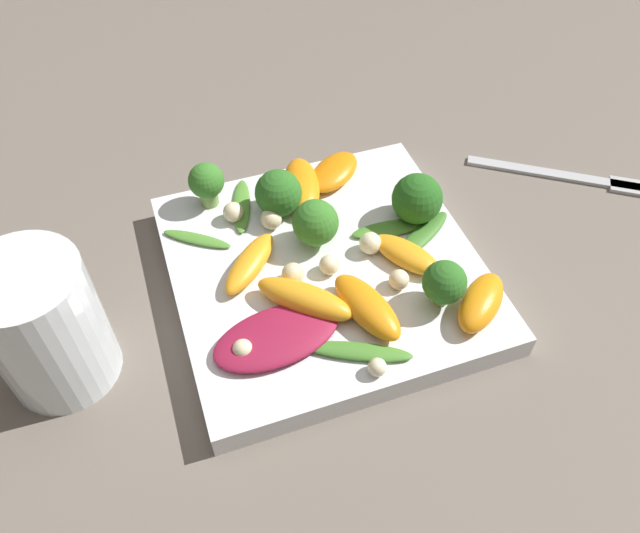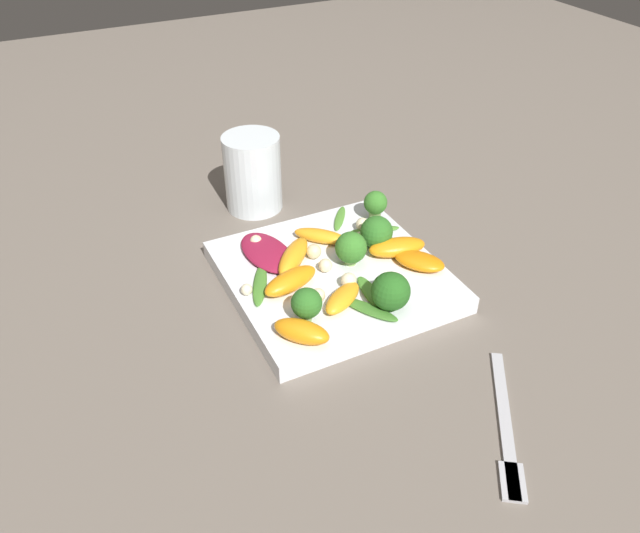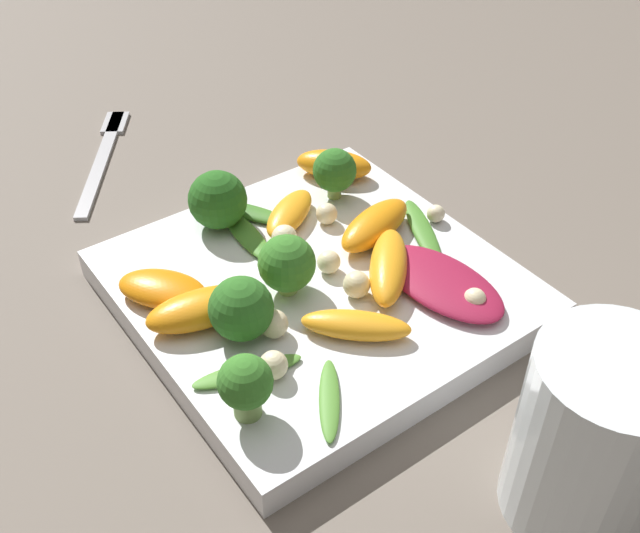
# 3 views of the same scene
# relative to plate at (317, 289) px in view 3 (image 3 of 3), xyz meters

# --- Properties ---
(ground_plane) EXTENTS (2.40, 2.40, 0.00)m
(ground_plane) POSITION_rel_plate_xyz_m (0.00, 0.00, -0.01)
(ground_plane) COLOR #6B6056
(plate) EXTENTS (0.24, 0.24, 0.02)m
(plate) POSITION_rel_plate_xyz_m (0.00, 0.00, 0.00)
(plate) COLOR white
(plate) RESTS_ON ground_plane
(drinking_glass) EXTENTS (0.08, 0.08, 0.11)m
(drinking_glass) POSITION_rel_plate_xyz_m (-0.21, -0.02, 0.04)
(drinking_glass) COLOR white
(drinking_glass) RESTS_ON ground_plane
(fork) EXTENTS (0.15, 0.11, 0.01)m
(fork) POSITION_rel_plate_xyz_m (0.27, 0.04, -0.01)
(fork) COLOR #B2B2B7
(fork) RESTS_ON ground_plane
(radicchio_leaf_0) EXTENTS (0.10, 0.06, 0.01)m
(radicchio_leaf_0) POSITION_rel_plate_xyz_m (-0.06, -0.06, 0.02)
(radicchio_leaf_0) COLOR maroon
(radicchio_leaf_0) RESTS_ON plate
(orange_segment_0) EXTENTS (0.07, 0.07, 0.02)m
(orange_segment_0) POSITION_rel_plate_xyz_m (-0.03, -0.04, 0.02)
(orange_segment_0) COLOR orange
(orange_segment_0) RESTS_ON plate
(orange_segment_1) EXTENTS (0.06, 0.06, 0.02)m
(orange_segment_1) POSITION_rel_plate_xyz_m (-0.06, 0.01, 0.02)
(orange_segment_1) COLOR orange
(orange_segment_1) RESTS_ON plate
(orange_segment_2) EXTENTS (0.04, 0.08, 0.02)m
(orange_segment_2) POSITION_rel_plate_xyz_m (0.01, 0.08, 0.02)
(orange_segment_2) COLOR orange
(orange_segment_2) RESTS_ON plate
(orange_segment_3) EXTENTS (0.06, 0.06, 0.02)m
(orange_segment_3) POSITION_rel_plate_xyz_m (0.09, -0.08, 0.02)
(orange_segment_3) COLOR orange
(orange_segment_3) RESTS_ON plate
(orange_segment_4) EXTENTS (0.07, 0.06, 0.02)m
(orange_segment_4) POSITION_rel_plate_xyz_m (0.04, 0.09, 0.02)
(orange_segment_4) COLOR orange
(orange_segment_4) RESTS_ON plate
(orange_segment_5) EXTENTS (0.05, 0.08, 0.02)m
(orange_segment_5) POSITION_rel_plate_xyz_m (0.01, -0.06, 0.02)
(orange_segment_5) COLOR orange
(orange_segment_5) RESTS_ON plate
(orange_segment_6) EXTENTS (0.05, 0.06, 0.02)m
(orange_segment_6) POSITION_rel_plate_xyz_m (0.06, -0.02, 0.02)
(orange_segment_6) COLOR orange
(orange_segment_6) RESTS_ON plate
(broccoli_floret_0) EXTENTS (0.04, 0.04, 0.04)m
(broccoli_floret_0) POSITION_rel_plate_xyz_m (-0.02, 0.07, 0.03)
(broccoli_floret_0) COLOR #7A9E51
(broccoli_floret_0) RESTS_ON plate
(broccoli_floret_1) EXTENTS (0.04, 0.04, 0.04)m
(broccoli_floret_1) POSITION_rel_plate_xyz_m (0.00, 0.02, 0.03)
(broccoli_floret_1) COLOR #84AD5B
(broccoli_floret_1) RESTS_ON plate
(broccoli_floret_2) EXTENTS (0.03, 0.03, 0.04)m
(broccoli_floret_2) POSITION_rel_plate_xyz_m (-0.07, 0.10, 0.03)
(broccoli_floret_2) COLOR #7A9E51
(broccoli_floret_2) RESTS_ON plate
(broccoli_floret_3) EXTENTS (0.04, 0.04, 0.04)m
(broccoli_floret_3) POSITION_rel_plate_xyz_m (0.09, 0.02, 0.03)
(broccoli_floret_3) COLOR #84AD5B
(broccoli_floret_3) RESTS_ON plate
(broccoli_floret_4) EXTENTS (0.03, 0.03, 0.04)m
(broccoli_floret_4) POSITION_rel_plate_xyz_m (0.07, -0.07, 0.03)
(broccoli_floret_4) COLOR #7A9E51
(broccoli_floret_4) RESTS_ON plate
(arugula_sprig_0) EXTENTS (0.07, 0.02, 0.01)m
(arugula_sprig_0) POSITION_rel_plate_xyz_m (0.06, 0.02, 0.01)
(arugula_sprig_0) COLOR #47842D
(arugula_sprig_0) RESTS_ON plate
(arugula_sprig_1) EXTENTS (0.03, 0.07, 0.00)m
(arugula_sprig_1) POSITION_rel_plate_xyz_m (-0.05, 0.08, 0.01)
(arugula_sprig_1) COLOR #518E33
(arugula_sprig_1) RESTS_ON plate
(arugula_sprig_2) EXTENTS (0.07, 0.05, 0.01)m
(arugula_sprig_2) POSITION_rel_plate_xyz_m (0.09, 0.00, 0.01)
(arugula_sprig_2) COLOR #3D7528
(arugula_sprig_2) RESTS_ON plate
(arugula_sprig_3) EXTENTS (0.06, 0.04, 0.00)m
(arugula_sprig_3) POSITION_rel_plate_xyz_m (-0.09, 0.06, 0.01)
(arugula_sprig_3) COLOR #518E33
(arugula_sprig_3) RESTS_ON plate
(arugula_sprig_4) EXTENTS (0.08, 0.05, 0.01)m
(arugula_sprig_4) POSITION_rel_plate_xyz_m (-0.01, -0.09, 0.01)
(arugula_sprig_4) COLOR #47842D
(arugula_sprig_4) RESTS_ON plate
(macadamia_nut_0) EXTENTS (0.02, 0.02, 0.02)m
(macadamia_nut_0) POSITION_rel_plate_xyz_m (0.00, -0.01, 0.02)
(macadamia_nut_0) COLOR beige
(macadamia_nut_0) RESTS_ON plate
(macadamia_nut_1) EXTENTS (0.01, 0.01, 0.01)m
(macadamia_nut_1) POSITION_rel_plate_xyz_m (-0.08, -0.06, 0.02)
(macadamia_nut_1) COLOR beige
(macadamia_nut_1) RESTS_ON plate
(macadamia_nut_2) EXTENTS (0.02, 0.02, 0.02)m
(macadamia_nut_2) POSITION_rel_plate_xyz_m (-0.03, 0.05, 0.02)
(macadamia_nut_2) COLOR beige
(macadamia_nut_2) RESTS_ON plate
(macadamia_nut_3) EXTENTS (0.02, 0.02, 0.02)m
(macadamia_nut_3) POSITION_rel_plate_xyz_m (-0.03, -0.01, 0.02)
(macadamia_nut_3) COLOR beige
(macadamia_nut_3) RESTS_ON plate
(macadamia_nut_4) EXTENTS (0.02, 0.02, 0.02)m
(macadamia_nut_4) POSITION_rel_plate_xyz_m (0.04, -0.00, 0.02)
(macadamia_nut_4) COLOR beige
(macadamia_nut_4) RESTS_ON plate
(macadamia_nut_5) EXTENTS (0.02, 0.02, 0.02)m
(macadamia_nut_5) POSITION_rel_plate_xyz_m (-0.06, 0.07, 0.02)
(macadamia_nut_5) COLOR beige
(macadamia_nut_5) RESTS_ON plate
(macadamia_nut_6) EXTENTS (0.01, 0.01, 0.01)m
(macadamia_nut_6) POSITION_rel_plate_xyz_m (-0.00, -0.11, 0.02)
(macadamia_nut_6) COLOR beige
(macadamia_nut_6) RESTS_ON plate
(macadamia_nut_7) EXTENTS (0.02, 0.02, 0.02)m
(macadamia_nut_7) POSITION_rel_plate_xyz_m (0.05, -0.04, 0.02)
(macadamia_nut_7) COLOR beige
(macadamia_nut_7) RESTS_ON plate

